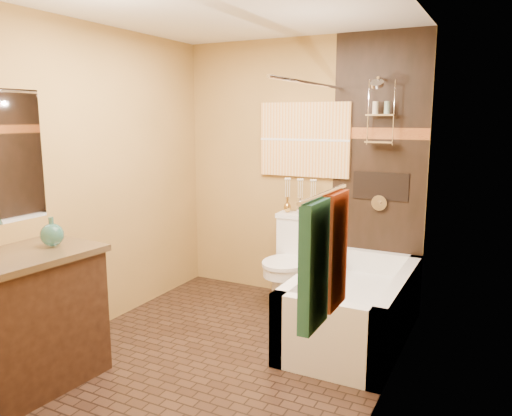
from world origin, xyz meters
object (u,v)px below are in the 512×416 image
Objects in this scene: bathtub at (354,312)px; vanity at (19,322)px; toilet at (291,261)px; sunset_painting at (304,140)px.

vanity is at bearing -134.91° from bathtub.
toilet is (-0.74, 0.45, 0.21)m from bathtub.
vanity is (-1.72, -1.73, 0.23)m from bathtub.
vanity is at bearing -111.90° from sunset_painting.
sunset_painting is 1.68m from bathtub.
toilet is 2.39m from vanity.
sunset_painting is at bearing 72.99° from vanity.
sunset_painting is 2.86m from vanity.
vanity reaches higher than bathtub.
sunset_painting is 1.15m from toilet.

